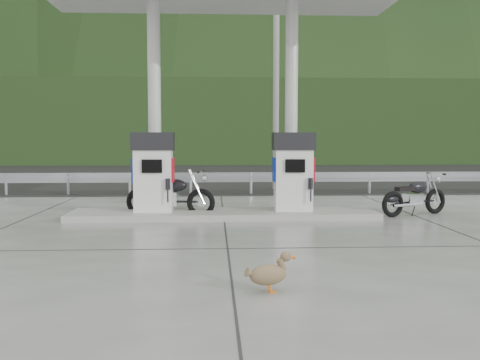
{
  "coord_description": "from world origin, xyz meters",
  "views": [
    {
      "loc": [
        -0.21,
        -9.68,
        1.83
      ],
      "look_at": [
        0.3,
        1.0,
        1.0
      ],
      "focal_mm": 40.0,
      "sensor_mm": 36.0,
      "label": 1
    }
  ],
  "objects_px": {
    "gas_pump_left": "(153,172)",
    "gas_pump_right": "(293,172)",
    "duck": "(268,275)",
    "motorcycle_right": "(415,197)",
    "motorcycle_left": "(170,196)"
  },
  "relations": [
    {
      "from": "gas_pump_left",
      "to": "gas_pump_right",
      "type": "height_order",
      "value": "same"
    },
    {
      "from": "gas_pump_right",
      "to": "duck",
      "type": "relative_size",
      "value": 3.18
    },
    {
      "from": "gas_pump_right",
      "to": "motorcycle_right",
      "type": "bearing_deg",
      "value": 2.98
    },
    {
      "from": "motorcycle_left",
      "to": "duck",
      "type": "relative_size",
      "value": 3.5
    },
    {
      "from": "gas_pump_right",
      "to": "motorcycle_right",
      "type": "relative_size",
      "value": 0.99
    },
    {
      "from": "gas_pump_left",
      "to": "duck",
      "type": "relative_size",
      "value": 3.18
    },
    {
      "from": "gas_pump_left",
      "to": "motorcycle_left",
      "type": "xyz_separation_m",
      "value": [
        0.35,
        0.3,
        -0.58
      ]
    },
    {
      "from": "gas_pump_left",
      "to": "motorcycle_right",
      "type": "bearing_deg",
      "value": 1.42
    },
    {
      "from": "gas_pump_left",
      "to": "gas_pump_right",
      "type": "bearing_deg",
      "value": 0.0
    },
    {
      "from": "gas_pump_left",
      "to": "gas_pump_right",
      "type": "relative_size",
      "value": 1.0
    },
    {
      "from": "gas_pump_left",
      "to": "duck",
      "type": "bearing_deg",
      "value": -71.55
    },
    {
      "from": "gas_pump_right",
      "to": "duck",
      "type": "distance_m",
      "value": 6.2
    },
    {
      "from": "gas_pump_left",
      "to": "motorcycle_right",
      "type": "relative_size",
      "value": 0.99
    },
    {
      "from": "motorcycle_right",
      "to": "duck",
      "type": "height_order",
      "value": "motorcycle_right"
    },
    {
      "from": "motorcycle_left",
      "to": "motorcycle_right",
      "type": "distance_m",
      "value": 5.77
    }
  ]
}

